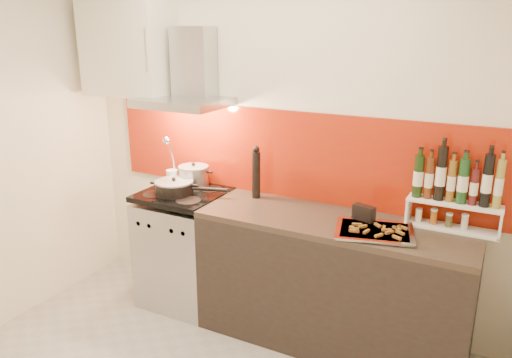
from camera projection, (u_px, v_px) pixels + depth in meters
The scene contains 13 objects.
back_wall at pixel (285, 143), 3.60m from camera, with size 3.40×0.02×2.60m, color silver.
backsplash at pixel (290, 155), 3.59m from camera, with size 3.00×0.02×0.64m, color #9A2408.
range_stove at pixel (186, 249), 3.91m from camera, with size 0.60×0.60×0.91m.
counter at pixel (332, 282), 3.38m from camera, with size 1.80×0.60×0.90m.
range_hood at pixel (189, 78), 3.65m from camera, with size 0.62×0.50×0.61m.
upper_cabinet at pixel (128, 48), 3.82m from camera, with size 0.70×0.35×0.72m, color #EDE7CE.
stock_pot at pixel (194, 177), 3.85m from camera, with size 0.23×0.23×0.20m.
saute_pan at pixel (175, 187), 3.71m from camera, with size 0.54×0.29×0.13m.
utensil_jar at pixel (171, 173), 3.84m from camera, with size 0.09×0.13×0.42m.
pepper_mill at pixel (256, 173), 3.62m from camera, with size 0.06×0.06×0.39m.
step_shelf at pixel (454, 193), 3.03m from camera, with size 0.56×0.15×0.52m.
caddy_box at pixel (364, 215), 3.17m from camera, with size 0.14×0.06×0.12m, color black.
baking_tray at pixel (375, 231), 3.03m from camera, with size 0.54×0.46×0.03m.
Camera 1 is at (1.45, -1.82, 2.10)m, focal length 35.00 mm.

